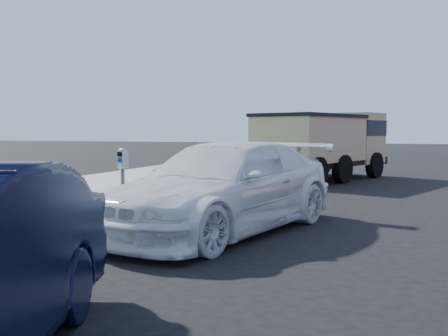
% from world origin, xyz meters
% --- Properties ---
extents(ground, '(120.00, 120.00, 0.00)m').
position_xyz_m(ground, '(0.00, 0.00, 0.00)').
color(ground, black).
rests_on(ground, ground).
extents(streetside, '(6.12, 50.00, 0.15)m').
position_xyz_m(streetside, '(-5.57, 2.00, 0.07)').
color(streetside, gray).
rests_on(streetside, ground).
extents(parking_meter, '(0.20, 0.16, 1.23)m').
position_xyz_m(parking_meter, '(-2.82, 0.09, 1.01)').
color(parking_meter, '#3F4247').
rests_on(parking_meter, ground).
extents(white_wagon, '(3.23, 5.34, 1.45)m').
position_xyz_m(white_wagon, '(-1.28, 0.68, 0.72)').
color(white_wagon, white).
rests_on(white_wagon, ground).
extents(dump_truck, '(3.92, 6.07, 2.24)m').
position_xyz_m(dump_truck, '(-1.09, 10.13, 1.26)').
color(dump_truck, black).
rests_on(dump_truck, ground).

